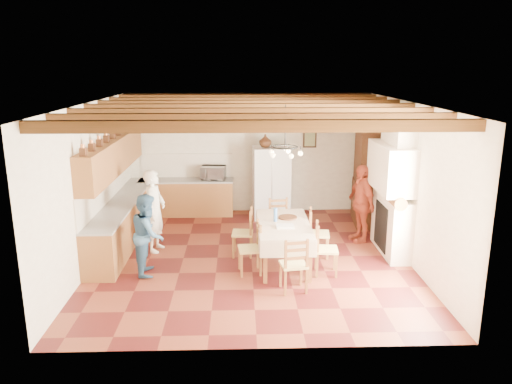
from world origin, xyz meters
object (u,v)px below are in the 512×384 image
(chair_end_near, at_px, (294,264))
(dining_table, at_px, (284,227))
(chair_left_far, at_px, (242,232))
(person_man, at_px, (155,211))
(chair_left_near, at_px, (250,248))
(microwave, at_px, (213,173))
(chair_end_far, at_px, (279,222))
(hutch, at_px, (366,177))
(chair_right_far, at_px, (319,233))
(refrigerator, at_px, (271,182))
(chair_right_near, at_px, (326,249))
(person_woman_red, at_px, (361,203))
(person_woman_blue, at_px, (148,234))

(chair_end_near, bearing_deg, dining_table, -94.96)
(chair_left_far, bearing_deg, person_man, -96.12)
(dining_table, bearing_deg, chair_left_near, -149.33)
(chair_end_near, bearing_deg, microwave, -79.33)
(chair_end_far, bearing_deg, dining_table, -95.68)
(hutch, distance_m, chair_left_far, 3.59)
(chair_right_far, height_order, chair_end_near, same)
(hutch, distance_m, microwave, 3.72)
(refrigerator, relative_size, microwave, 2.90)
(refrigerator, height_order, chair_left_far, refrigerator)
(refrigerator, bearing_deg, person_man, -141.58)
(refrigerator, height_order, microwave, refrigerator)
(chair_end_near, xyz_separation_m, chair_end_far, (-0.06, 2.24, 0.00))
(chair_right_near, bearing_deg, hutch, -20.29)
(person_woman_red, bearing_deg, person_woman_blue, -84.42)
(refrigerator, bearing_deg, chair_left_near, -103.34)
(refrigerator, bearing_deg, chair_right_far, -77.02)
(refrigerator, height_order, chair_left_near, refrigerator)
(chair_end_near, distance_m, microwave, 4.74)
(chair_left_near, distance_m, person_man, 2.25)
(hutch, relative_size, chair_end_near, 2.33)
(chair_end_far, bearing_deg, chair_right_far, -49.97)
(chair_left_far, xyz_separation_m, person_woman_red, (2.51, 0.76, 0.35))
(chair_left_far, height_order, person_man, person_man)
(refrigerator, distance_m, chair_end_near, 4.18)
(person_woman_blue, bearing_deg, chair_end_near, -112.29)
(hutch, relative_size, dining_table, 1.19)
(refrigerator, height_order, chair_right_near, refrigerator)
(chair_left_far, height_order, chair_end_far, same)
(dining_table, xyz_separation_m, person_woman_blue, (-2.46, -0.31, 0.00))
(microwave, bearing_deg, chair_right_near, -54.24)
(chair_left_near, relative_size, chair_right_near, 1.00)
(chair_right_far, xyz_separation_m, chair_end_near, (-0.66, -1.52, 0.00))
(refrigerator, height_order, person_woman_red, refrigerator)
(person_woman_red, bearing_deg, chair_left_near, -70.46)
(dining_table, bearing_deg, refrigerator, 90.89)
(chair_right_near, height_order, chair_right_far, same)
(chair_end_near, relative_size, chair_end_far, 1.00)
(refrigerator, height_order, person_woman_blue, refrigerator)
(person_woman_red, bearing_deg, chair_right_far, -64.63)
(chair_right_far, bearing_deg, microwave, 44.13)
(chair_left_near, bearing_deg, chair_right_far, 113.36)
(chair_left_near, bearing_deg, chair_end_far, 150.33)
(refrigerator, bearing_deg, microwave, 165.40)
(chair_end_near, xyz_separation_m, person_woman_red, (1.67, 2.38, 0.35))
(chair_end_near, distance_m, person_woman_blue, 2.67)
(dining_table, distance_m, person_woman_blue, 2.48)
(chair_end_far, distance_m, person_man, 2.57)
(hutch, xyz_separation_m, person_woman_red, (-0.41, -1.23, -0.29))
(refrigerator, distance_m, person_woman_blue, 4.12)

